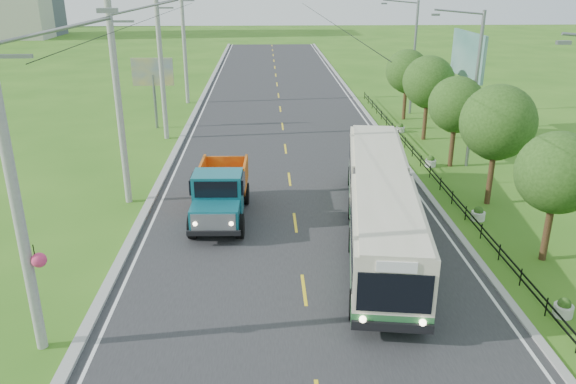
{
  "coord_description": "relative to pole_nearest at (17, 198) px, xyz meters",
  "views": [
    {
      "loc": [
        -1.33,
        -17.77,
        10.67
      ],
      "look_at": [
        -0.37,
        5.07,
        1.9
      ],
      "focal_mm": 35.0,
      "sensor_mm": 36.0,
      "label": 1
    }
  ],
  "objects": [
    {
      "name": "billboard_right",
      "position": [
        20.54,
        23.0,
        0.41
      ],
      "size": [
        0.24,
        6.0,
        7.3
      ],
      "color": "slate",
      "rests_on": "ground"
    },
    {
      "name": "bus",
      "position": [
        11.77,
        7.28,
        -3.13
      ],
      "size": [
        4.62,
        15.73,
        3.0
      ],
      "rotation": [
        0.0,
        0.0,
        -0.14
      ],
      "color": "#286434",
      "rests_on": "ground"
    },
    {
      "name": "pole_nearest",
      "position": [
        0.0,
        0.0,
        0.0
      ],
      "size": [
        3.51,
        0.44,
        10.0
      ],
      "color": "gray",
      "rests_on": "ground"
    },
    {
      "name": "pole_near",
      "position": [
        -0.02,
        12.0,
        0.16
      ],
      "size": [
        3.51,
        0.32,
        10.0
      ],
      "color": "gray",
      "rests_on": "ground"
    },
    {
      "name": "tree_fourth",
      "position": [
        18.1,
        17.14,
        -1.35
      ],
      "size": [
        3.24,
        3.31,
        5.4
      ],
      "color": "#382314",
      "rests_on": "ground"
    },
    {
      "name": "ground",
      "position": [
        8.24,
        3.0,
        -4.94
      ],
      "size": [
        240.0,
        240.0,
        0.0
      ],
      "primitive_type": "plane",
      "color": "#326718",
      "rests_on": "ground"
    },
    {
      "name": "planter_near",
      "position": [
        16.84,
        9.0,
        -4.65
      ],
      "size": [
        0.64,
        0.64,
        0.67
      ],
      "color": "silver",
      "rests_on": "ground"
    },
    {
      "name": "pole_far",
      "position": [
        -0.02,
        36.0,
        0.16
      ],
      "size": [
        3.51,
        0.32,
        10.0
      ],
      "color": "gray",
      "rests_on": "ground"
    },
    {
      "name": "tree_third",
      "position": [
        18.1,
        11.14,
        -0.95
      ],
      "size": [
        3.6,
        3.62,
        6.0
      ],
      "color": "#382314",
      "rests_on": "ground"
    },
    {
      "name": "edge_line_left",
      "position": [
        1.59,
        23.0,
        -4.91
      ],
      "size": [
        0.12,
        120.0,
        0.0
      ],
      "primitive_type": "cube",
      "color": "silver",
      "rests_on": "road"
    },
    {
      "name": "tree_fifth",
      "position": [
        18.1,
        23.14,
        -1.08
      ],
      "size": [
        3.48,
        3.52,
        5.8
      ],
      "color": "#382314",
      "rests_on": "ground"
    },
    {
      "name": "edge_line_right",
      "position": [
        14.89,
        23.0,
        -4.91
      ],
      "size": [
        0.12,
        120.0,
        0.0
      ],
      "primitive_type": "cube",
      "color": "silver",
      "rests_on": "road"
    },
    {
      "name": "planter_front",
      "position": [
        16.84,
        1.0,
        -4.65
      ],
      "size": [
        0.64,
        0.64,
        0.67
      ],
      "color": "silver",
      "rests_on": "ground"
    },
    {
      "name": "planter_far",
      "position": [
        16.84,
        25.0,
        -4.65
      ],
      "size": [
        0.64,
        0.64,
        0.67
      ],
      "color": "silver",
      "rests_on": "ground"
    },
    {
      "name": "tree_back",
      "position": [
        18.1,
        29.14,
        -1.28
      ],
      "size": [
        3.3,
        3.36,
        5.5
      ],
      "color": "#382314",
      "rests_on": "ground"
    },
    {
      "name": "dump_truck",
      "position": [
        4.78,
        9.7,
        -3.49
      ],
      "size": [
        2.56,
        6.16,
        2.56
      ],
      "rotation": [
        0.0,
        0.0,
        -0.03
      ],
      "color": "#125F6E",
      "rests_on": "ground"
    },
    {
      "name": "streetlight_mid",
      "position": [
        18.88,
        17.0,
        -0.03
      ],
      "size": [
        3.02,
        0.2,
        9.07
      ],
      "color": "slate",
      "rests_on": "ground"
    },
    {
      "name": "billboard_left",
      "position": [
        -1.26,
        27.0,
        -1.07
      ],
      "size": [
        3.0,
        0.2,
        5.2
      ],
      "color": "slate",
      "rests_on": "ground"
    },
    {
      "name": "centre_dash",
      "position": [
        8.24,
        3.0,
        -4.91
      ],
      "size": [
        0.12,
        2.2,
        0.0
      ],
      "primitive_type": "cube",
      "color": "yellow",
      "rests_on": "road"
    },
    {
      "name": "tree_second",
      "position": [
        18.1,
        5.14,
        -1.42
      ],
      "size": [
        3.18,
        3.26,
        5.3
      ],
      "color": "#382314",
      "rests_on": "ground"
    },
    {
      "name": "pole_mid",
      "position": [
        -0.02,
        24.0,
        0.16
      ],
      "size": [
        3.51,
        0.32,
        10.0
      ],
      "color": "gray",
      "rests_on": "ground"
    },
    {
      "name": "road",
      "position": [
        8.24,
        23.0,
        -4.93
      ],
      "size": [
        14.0,
        120.0,
        0.02
      ],
      "primitive_type": "cube",
      "color": "#28282B",
      "rests_on": "ground"
    },
    {
      "name": "curb_left",
      "position": [
        1.04,
        23.0,
        -4.86
      ],
      "size": [
        0.4,
        120.0,
        0.15
      ],
      "primitive_type": "cube",
      "color": "#9E9E99",
      "rests_on": "ground"
    },
    {
      "name": "planter_mid",
      "position": [
        16.84,
        17.0,
        -4.65
      ],
      "size": [
        0.64,
        0.64,
        0.67
      ],
      "color": "silver",
      "rests_on": "ground"
    },
    {
      "name": "streetlight_far",
      "position": [
        18.88,
        31.0,
        -0.03
      ],
      "size": [
        3.02,
        0.2,
        9.07
      ],
      "color": "slate",
      "rests_on": "ground"
    },
    {
      "name": "curb_right",
      "position": [
        15.39,
        23.0,
        -4.89
      ],
      "size": [
        0.3,
        120.0,
        0.1
      ],
      "primitive_type": "cube",
      "color": "#9E9E99",
      "rests_on": "ground"
    },
    {
      "name": "railing_right",
      "position": [
        16.24,
        17.0,
        -4.64
      ],
      "size": [
        0.04,
        40.0,
        0.6
      ],
      "primitive_type": "cube",
      "color": "black",
      "rests_on": "ground"
    }
  ]
}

